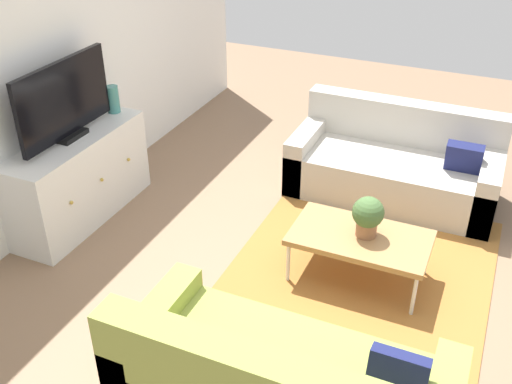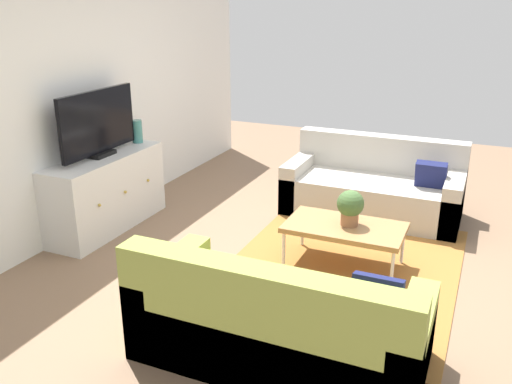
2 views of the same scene
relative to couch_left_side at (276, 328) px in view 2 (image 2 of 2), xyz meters
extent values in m
plane|color=#84664C|center=(1.44, 0.10, -0.27)|extent=(10.00, 10.00, 0.00)
cube|color=white|center=(1.44, 2.65, 1.08)|extent=(6.40, 0.12, 2.70)
cube|color=#9E662D|center=(1.44, -0.05, -0.26)|extent=(2.50, 1.90, 0.01)
cube|color=olive|center=(0.09, 0.00, -0.06)|extent=(0.86, 1.82, 0.41)
cube|color=olive|center=(-0.24, 0.00, 0.13)|extent=(0.20, 1.82, 0.80)
cube|color=olive|center=(0.09, 0.83, 0.00)|extent=(0.86, 0.18, 0.54)
cube|color=olive|center=(0.09, -0.82, 0.00)|extent=(0.86, 0.18, 0.54)
cube|color=#191E4C|center=(0.14, -0.58, 0.26)|extent=(0.17, 0.30, 0.32)
cube|color=#B2ADA3|center=(2.79, 0.00, -0.06)|extent=(0.86, 1.82, 0.41)
cube|color=#B2ADA3|center=(3.12, 0.00, 0.13)|extent=(0.20, 1.82, 0.80)
cube|color=#B2ADA3|center=(2.79, 0.83, 0.00)|extent=(0.86, 0.18, 0.54)
cube|color=#B2ADA3|center=(2.79, -0.82, 0.00)|extent=(0.86, 0.18, 0.54)
cube|color=#191E4C|center=(2.74, -0.58, 0.26)|extent=(0.17, 0.30, 0.32)
cube|color=#A37547|center=(1.49, -0.04, 0.10)|extent=(0.57, 1.00, 0.04)
cylinder|color=silver|center=(1.25, -0.50, -0.10)|extent=(0.03, 0.03, 0.34)
cylinder|color=silver|center=(1.74, -0.50, -0.10)|extent=(0.03, 0.03, 0.34)
cylinder|color=silver|center=(1.25, 0.43, -0.10)|extent=(0.03, 0.03, 0.34)
cylinder|color=silver|center=(1.74, 0.43, -0.10)|extent=(0.03, 0.03, 0.34)
cylinder|color=#936042|center=(1.51, -0.07, 0.17)|extent=(0.15, 0.15, 0.11)
sphere|color=#426033|center=(1.51, -0.07, 0.32)|extent=(0.23, 0.23, 0.23)
cube|color=silver|center=(1.37, 2.37, 0.11)|extent=(1.40, 0.44, 0.76)
sphere|color=#B79338|center=(0.98, 2.14, 0.15)|extent=(0.03, 0.03, 0.03)
sphere|color=#B79338|center=(1.37, 2.14, 0.15)|extent=(0.03, 0.03, 0.03)
sphere|color=#B79338|center=(1.76, 2.14, 0.15)|extent=(0.03, 0.03, 0.03)
cube|color=black|center=(1.37, 2.39, 0.51)|extent=(0.28, 0.16, 0.04)
cube|color=black|center=(1.37, 2.39, 0.83)|extent=(1.04, 0.04, 0.60)
cylinder|color=teal|center=(1.95, 2.37, 0.61)|extent=(0.11, 0.11, 0.24)
camera|label=1|loc=(-2.06, -0.77, 2.62)|focal=41.93mm
camera|label=2|loc=(-2.72, -1.06, 1.96)|focal=38.17mm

